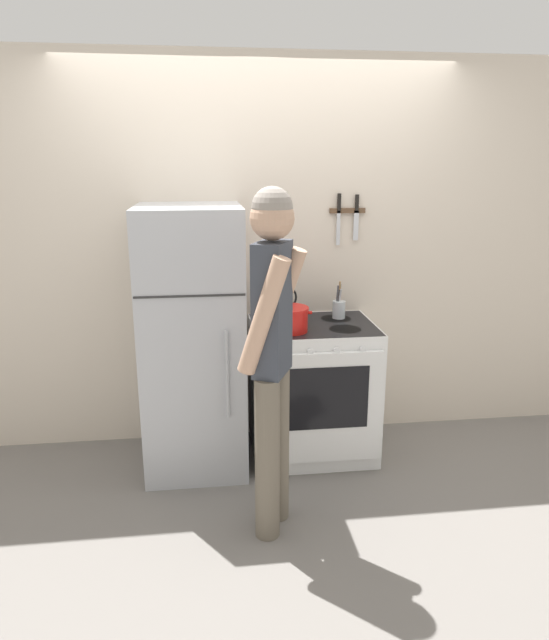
{
  "coord_description": "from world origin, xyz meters",
  "views": [
    {
      "loc": [
        -0.38,
        -3.75,
        1.88
      ],
      "look_at": [
        0.03,
        -0.46,
        0.96
      ],
      "focal_mm": 32.0,
      "sensor_mm": 36.0,
      "label": 1
    }
  ],
  "objects_px": {
    "stove_range": "(313,389)",
    "dutch_oven_pot": "(289,319)",
    "person": "(272,345)",
    "refrigerator": "(193,340)",
    "tea_kettle": "(285,311)",
    "utensil_jar": "(339,308)"
  },
  "relations": [
    {
      "from": "stove_range",
      "to": "tea_kettle",
      "type": "distance_m",
      "value": 0.54
    },
    {
      "from": "stove_range",
      "to": "tea_kettle",
      "type": "relative_size",
      "value": 3.44
    },
    {
      "from": "dutch_oven_pot",
      "to": "person",
      "type": "relative_size",
      "value": 0.16
    },
    {
      "from": "dutch_oven_pot",
      "to": "tea_kettle",
      "type": "xyz_separation_m",
      "value": [
        0.01,
        0.25,
        -0.01
      ]
    },
    {
      "from": "person",
      "to": "tea_kettle",
      "type": "bearing_deg",
      "value": 12.3
    },
    {
      "from": "dutch_oven_pot",
      "to": "utensil_jar",
      "type": "xyz_separation_m",
      "value": [
        0.37,
        0.26,
        -0.01
      ]
    },
    {
      "from": "stove_range",
      "to": "tea_kettle",
      "type": "height_order",
      "value": "tea_kettle"
    },
    {
      "from": "tea_kettle",
      "to": "person",
      "type": "xyz_separation_m",
      "value": [
        -0.2,
        -0.92,
        0.07
      ]
    },
    {
      "from": "dutch_oven_pot",
      "to": "tea_kettle",
      "type": "bearing_deg",
      "value": 86.82
    },
    {
      "from": "stove_range",
      "to": "utensil_jar",
      "type": "distance_m",
      "value": 0.56
    },
    {
      "from": "dutch_oven_pot",
      "to": "person",
      "type": "bearing_deg",
      "value": -105.34
    },
    {
      "from": "stove_range",
      "to": "dutch_oven_pot",
      "type": "xyz_separation_m",
      "value": [
        -0.18,
        -0.1,
        0.51
      ]
    },
    {
      "from": "utensil_jar",
      "to": "person",
      "type": "height_order",
      "value": "person"
    },
    {
      "from": "dutch_oven_pot",
      "to": "utensil_jar",
      "type": "distance_m",
      "value": 0.45
    },
    {
      "from": "person",
      "to": "refrigerator",
      "type": "bearing_deg",
      "value": 52.39
    },
    {
      "from": "dutch_oven_pot",
      "to": "tea_kettle",
      "type": "height_order",
      "value": "tea_kettle"
    },
    {
      "from": "dutch_oven_pot",
      "to": "utensil_jar",
      "type": "height_order",
      "value": "utensil_jar"
    },
    {
      "from": "utensil_jar",
      "to": "person",
      "type": "distance_m",
      "value": 1.08
    },
    {
      "from": "dutch_oven_pot",
      "to": "utensil_jar",
      "type": "bearing_deg",
      "value": 34.55
    },
    {
      "from": "tea_kettle",
      "to": "person",
      "type": "relative_size",
      "value": 0.14
    },
    {
      "from": "stove_range",
      "to": "tea_kettle",
      "type": "xyz_separation_m",
      "value": [
        -0.16,
        0.15,
        0.5
      ]
    },
    {
      "from": "refrigerator",
      "to": "tea_kettle",
      "type": "distance_m",
      "value": 0.63
    }
  ]
}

